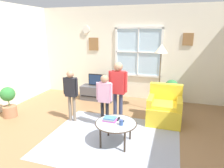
{
  "coord_description": "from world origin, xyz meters",
  "views": [
    {
      "loc": [
        1.37,
        -3.38,
        2.12
      ],
      "look_at": [
        0.16,
        0.51,
        1.02
      ],
      "focal_mm": 32.31,
      "sensor_mm": 36.0,
      "label": 1
    }
  ],
  "objects_px": {
    "armchair": "(164,109)",
    "potted_plant_by_window": "(171,90)",
    "cup": "(121,122)",
    "tv_stand": "(98,93)",
    "remote_near_books": "(118,119)",
    "book_stack": "(110,119)",
    "potted_plant_corner": "(9,101)",
    "television": "(97,80)",
    "floor_lamp": "(161,56)",
    "coffee_table": "(116,124)",
    "remote_near_cup": "(122,122)",
    "person_red_shirt": "(118,86)",
    "person_pink_shirt": "(105,95)",
    "person_black_shirt": "(71,90)"
  },
  "relations": [
    {
      "from": "tv_stand",
      "to": "potted_plant_by_window",
      "type": "distance_m",
      "value": 2.21
    },
    {
      "from": "remote_near_books",
      "to": "potted_plant_corner",
      "type": "bearing_deg",
      "value": 174.98
    },
    {
      "from": "television",
      "to": "potted_plant_by_window",
      "type": "height_order",
      "value": "television"
    },
    {
      "from": "television",
      "to": "armchair",
      "type": "xyz_separation_m",
      "value": [
        2.07,
        -0.99,
        -0.31
      ]
    },
    {
      "from": "tv_stand",
      "to": "remote_near_books",
      "type": "xyz_separation_m",
      "value": [
        1.25,
        -2.09,
        0.22
      ]
    },
    {
      "from": "coffee_table",
      "to": "cup",
      "type": "bearing_deg",
      "value": -26.57
    },
    {
      "from": "book_stack",
      "to": "person_red_shirt",
      "type": "xyz_separation_m",
      "value": [
        -0.07,
        0.82,
        0.43
      ]
    },
    {
      "from": "television",
      "to": "person_red_shirt",
      "type": "distance_m",
      "value": 1.73
    },
    {
      "from": "book_stack",
      "to": "remote_near_cup",
      "type": "height_order",
      "value": "book_stack"
    },
    {
      "from": "cup",
      "to": "remote_near_books",
      "type": "bearing_deg",
      "value": 118.65
    },
    {
      "from": "armchair",
      "to": "remote_near_books",
      "type": "bearing_deg",
      "value": -126.74
    },
    {
      "from": "television",
      "to": "potted_plant_corner",
      "type": "distance_m",
      "value": 2.47
    },
    {
      "from": "armchair",
      "to": "coffee_table",
      "type": "distance_m",
      "value": 1.49
    },
    {
      "from": "floor_lamp",
      "to": "person_red_shirt",
      "type": "bearing_deg",
      "value": -131.29
    },
    {
      "from": "person_red_shirt",
      "to": "remote_near_books",
      "type": "bearing_deg",
      "value": -73.75
    },
    {
      "from": "cup",
      "to": "potted_plant_by_window",
      "type": "distance_m",
      "value": 2.62
    },
    {
      "from": "cup",
      "to": "remote_near_cup",
      "type": "distance_m",
      "value": 0.11
    },
    {
      "from": "armchair",
      "to": "cup",
      "type": "height_order",
      "value": "armchair"
    },
    {
      "from": "armchair",
      "to": "potted_plant_by_window",
      "type": "bearing_deg",
      "value": 84.29
    },
    {
      "from": "remote_near_books",
      "to": "remote_near_cup",
      "type": "distance_m",
      "value": 0.15
    },
    {
      "from": "armchair",
      "to": "remote_near_books",
      "type": "relative_size",
      "value": 6.21
    },
    {
      "from": "cup",
      "to": "potted_plant_by_window",
      "type": "relative_size",
      "value": 0.13
    },
    {
      "from": "cup",
      "to": "person_red_shirt",
      "type": "distance_m",
      "value": 1.07
    },
    {
      "from": "remote_near_cup",
      "to": "potted_plant_corner",
      "type": "distance_m",
      "value": 3.01
    },
    {
      "from": "book_stack",
      "to": "potted_plant_corner",
      "type": "xyz_separation_m",
      "value": [
        -2.75,
        0.35,
        -0.06
      ]
    },
    {
      "from": "remote_near_books",
      "to": "potted_plant_by_window",
      "type": "distance_m",
      "value": 2.46
    },
    {
      "from": "tv_stand",
      "to": "potted_plant_corner",
      "type": "xyz_separation_m",
      "value": [
        -1.64,
        -1.84,
        0.19
      ]
    },
    {
      "from": "television",
      "to": "person_pink_shirt",
      "type": "distance_m",
      "value": 1.88
    },
    {
      "from": "coffee_table",
      "to": "person_red_shirt",
      "type": "height_order",
      "value": "person_red_shirt"
    },
    {
      "from": "television",
      "to": "book_stack",
      "type": "relative_size",
      "value": 2.18
    },
    {
      "from": "armchair",
      "to": "book_stack",
      "type": "distance_m",
      "value": 1.53
    },
    {
      "from": "coffee_table",
      "to": "remote_near_cup",
      "type": "xyz_separation_m",
      "value": [
        0.11,
        0.04,
        0.04
      ]
    },
    {
      "from": "remote_near_cup",
      "to": "potted_plant_by_window",
      "type": "height_order",
      "value": "potted_plant_by_window"
    },
    {
      "from": "tv_stand",
      "to": "book_stack",
      "type": "xyz_separation_m",
      "value": [
        1.12,
        -2.19,
        0.25
      ]
    },
    {
      "from": "coffee_table",
      "to": "remote_near_books",
      "type": "xyz_separation_m",
      "value": [
        0.0,
        0.15,
        0.04
      ]
    },
    {
      "from": "television",
      "to": "potted_plant_by_window",
      "type": "distance_m",
      "value": 2.2
    },
    {
      "from": "tv_stand",
      "to": "remote_near_cup",
      "type": "xyz_separation_m",
      "value": [
        1.36,
        -2.19,
        0.22
      ]
    },
    {
      "from": "floor_lamp",
      "to": "remote_near_books",
      "type": "bearing_deg",
      "value": -110.4
    },
    {
      "from": "book_stack",
      "to": "potted_plant_by_window",
      "type": "bearing_deg",
      "value": 65.72
    },
    {
      "from": "book_stack",
      "to": "person_red_shirt",
      "type": "bearing_deg",
      "value": 95.16
    },
    {
      "from": "cup",
      "to": "potted_plant_corner",
      "type": "height_order",
      "value": "potted_plant_corner"
    },
    {
      "from": "television",
      "to": "person_pink_shirt",
      "type": "xyz_separation_m",
      "value": [
        0.83,
        -1.68,
        0.12
      ]
    },
    {
      "from": "book_stack",
      "to": "cup",
      "type": "height_order",
      "value": "cup"
    },
    {
      "from": "remote_near_books",
      "to": "floor_lamp",
      "type": "height_order",
      "value": "floor_lamp"
    },
    {
      "from": "coffee_table",
      "to": "remote_near_books",
      "type": "distance_m",
      "value": 0.15
    },
    {
      "from": "cup",
      "to": "remote_near_cup",
      "type": "xyz_separation_m",
      "value": [
        -0.01,
        0.1,
        -0.04
      ]
    },
    {
      "from": "remote_near_books",
      "to": "tv_stand",
      "type": "bearing_deg",
      "value": 120.95
    },
    {
      "from": "person_black_shirt",
      "to": "television",
      "type": "bearing_deg",
      "value": 89.22
    },
    {
      "from": "person_red_shirt",
      "to": "person_pink_shirt",
      "type": "distance_m",
      "value": 0.41
    },
    {
      "from": "remote_near_cup",
      "to": "floor_lamp",
      "type": "xyz_separation_m",
      "value": [
        0.52,
        1.78,
        1.05
      ]
    }
  ]
}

